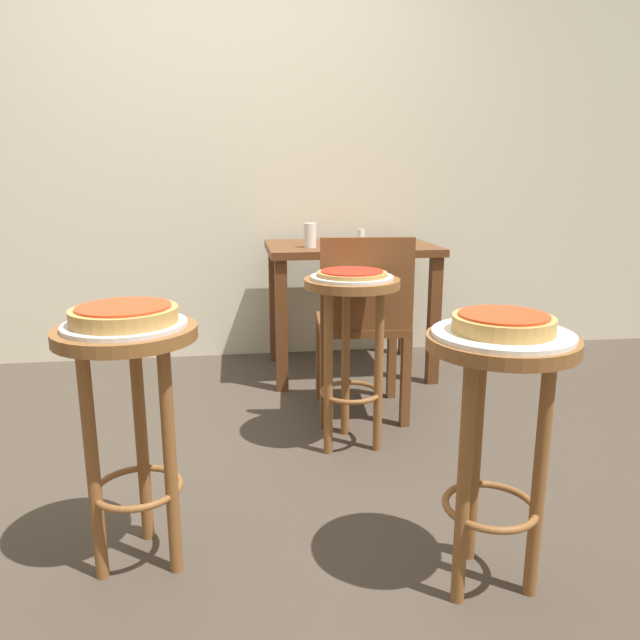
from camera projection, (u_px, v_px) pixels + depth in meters
The scene contains 15 objects.
ground_plane at pixel (219, 477), 2.24m from camera, with size 6.00×6.00×0.00m, color #42382D.
back_wall at pixel (215, 106), 3.48m from camera, with size 6.00×0.10×3.00m, color beige.
stool_foreground at pixel (497, 406), 1.54m from camera, with size 0.38×0.38×0.71m.
serving_plate_foreground at pixel (502, 334), 1.49m from camera, with size 0.35×0.35×0.01m, color white.
pizza_foreground at pixel (503, 323), 1.49m from camera, with size 0.25×0.25×0.05m.
stool_middle at pixel (130, 393), 1.63m from camera, with size 0.38×0.38×0.71m.
serving_plate_middle at pixel (125, 325), 1.59m from camera, with size 0.33×0.33×0.01m, color silver.
pizza_middle at pixel (124, 314), 1.58m from camera, with size 0.28×0.28×0.05m.
stool_leftside at pixel (351, 325), 2.39m from camera, with size 0.38×0.38×0.71m.
serving_plate_leftside at pixel (352, 277), 2.35m from camera, with size 0.33×0.33×0.01m, color silver.
pizza_leftside at pixel (352, 273), 2.34m from camera, with size 0.28×0.28×0.02m.
dining_table at pixel (350, 267), 3.34m from camera, with size 0.92×0.65×0.73m.
cup_near_edge at pixel (310, 235), 3.15m from camera, with size 0.07×0.07×0.13m, color silver.
condiment_shaker at pixel (361, 237), 3.27m from camera, with size 0.04×0.04×0.09m, color white.
wooden_chair at pixel (363, 320), 2.70m from camera, with size 0.43×0.43×0.85m.
Camera 1 is at (0.09, -2.08, 1.09)m, focal length 33.59 mm.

